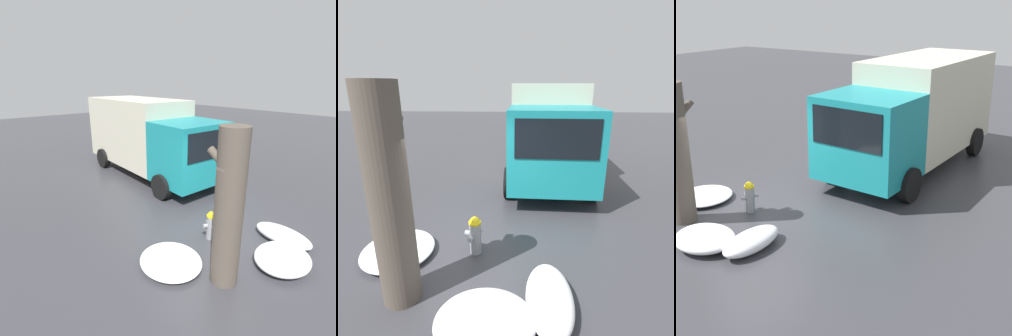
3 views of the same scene
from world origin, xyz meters
The scene contains 7 objects.
ground_plane centered at (0.00, 0.00, 0.00)m, with size 60.00×60.00×0.00m, color #38383D.
fire_hydrant centered at (0.00, 0.00, 0.40)m, with size 0.43×0.34×0.78m.
tree_trunk centered at (-1.20, 0.94, 1.63)m, with size 0.86×0.57×3.24m.
delivery_truck centered at (5.28, -1.79, 1.74)m, with size 7.04×2.78×3.23m.
snow_pile_by_hydrant centered at (-1.30, -1.31, 0.19)m, with size 1.45×0.70×0.38m.
snow_pile_curbside centered at (-0.14, 1.50, 0.11)m, with size 1.46×1.36×0.21m.
snow_pile_by_tree centered at (-1.76, -0.42, 0.19)m, with size 1.16×1.36×0.37m.
Camera 1 is at (-3.91, 4.71, 3.96)m, focal length 28.00 mm.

